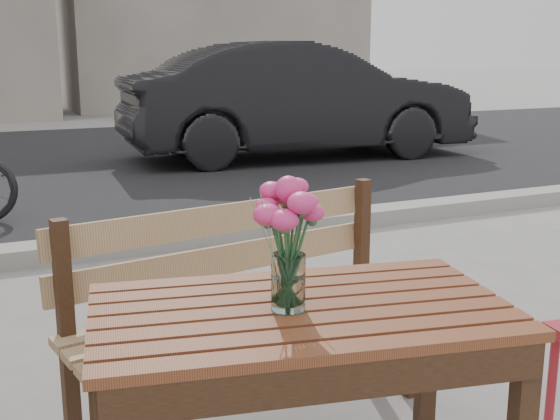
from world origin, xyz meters
name	(u,v)px	position (x,y,z in m)	size (l,w,h in m)	color
street	(69,193)	(0.00, 5.06, 0.03)	(30.00, 8.12, 0.12)	black
main_table	(301,345)	(-0.13, 0.01, 0.56)	(1.19, 0.84, 0.67)	#5C2A18
main_bench	(243,285)	(-0.03, 0.67, 0.51)	(1.39, 0.61, 0.83)	#9C7550
main_vase	(288,228)	(-0.17, 0.00, 0.89)	(0.19, 0.19, 0.35)	white
parked_car	(297,100)	(3.01, 6.41, 0.71)	(1.51, 4.34, 1.43)	black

